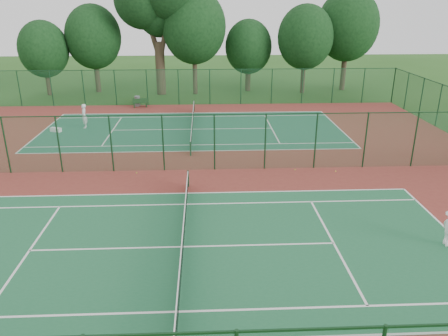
{
  "coord_description": "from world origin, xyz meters",
  "views": [
    {
      "loc": [
        0.96,
        -25.03,
        9.73
      ],
      "look_at": [
        1.93,
        -3.93,
        1.6
      ],
      "focal_mm": 35.0,
      "sensor_mm": 36.0,
      "label": 1
    }
  ],
  "objects": [
    {
      "name": "bench",
      "position": [
        -5.23,
        16.93,
        0.48
      ],
      "size": [
        1.53,
        0.81,
        0.91
      ],
      "rotation": [
        0.0,
        0.0,
        0.27
      ],
      "color": "#123416",
      "rests_on": "red_pad"
    },
    {
      "name": "trash_bin",
      "position": [
        -5.59,
        17.6,
        0.5
      ],
      "size": [
        0.65,
        0.65,
        0.98
      ],
      "primitive_type": "cylinder",
      "rotation": [
        0.0,
        0.0,
        -0.22
      ],
      "color": "slate",
      "rests_on": "red_pad"
    },
    {
      "name": "tennis_net_near",
      "position": [
        0.0,
        -9.0,
        0.54
      ],
      "size": [
        0.1,
        12.9,
        0.97
      ],
      "color": "#163C21",
      "rests_on": "ground"
    },
    {
      "name": "kit_bag",
      "position": [
        -10.79,
        8.78,
        0.18
      ],
      "size": [
        0.94,
        0.64,
        0.33
      ],
      "primitive_type": "cube",
      "rotation": [
        0.0,
        0.0,
        -0.39
      ],
      "color": "white",
      "rests_on": "red_pad"
    },
    {
      "name": "player_far",
      "position": [
        -8.76,
        9.84,
        0.99
      ],
      "size": [
        0.56,
        0.77,
        1.95
      ],
      "primitive_type": "imported",
      "rotation": [
        0.0,
        0.0,
        -1.43
      ],
      "color": "silver",
      "rests_on": "court_far"
    },
    {
      "name": "fence_north",
      "position": [
        0.0,
        18.0,
        1.76
      ],
      "size": [
        40.0,
        0.09,
        3.5
      ],
      "color": "#1A4E2D",
      "rests_on": "ground"
    },
    {
      "name": "court_near",
      "position": [
        0.0,
        -9.0,
        0.01
      ],
      "size": [
        23.77,
        10.97,
        0.01
      ],
      "primitive_type": "cube",
      "color": "#1E613A",
      "rests_on": "red_pad"
    },
    {
      "name": "ground",
      "position": [
        0.0,
        0.0,
        0.0
      ],
      "size": [
        120.0,
        120.0,
        0.0
      ],
      "primitive_type": "plane",
      "color": "#26551A",
      "rests_on": "ground"
    },
    {
      "name": "fence_divider",
      "position": [
        0.0,
        0.0,
        1.76
      ],
      "size": [
        40.0,
        0.09,
        3.5
      ],
      "color": "#1C552D",
      "rests_on": "ground"
    },
    {
      "name": "stray_ball_a",
      "position": [
        6.46,
        -0.37,
        0.05
      ],
      "size": [
        0.07,
        0.07,
        0.07
      ],
      "primitive_type": "sphere",
      "color": "gold",
      "rests_on": "red_pad"
    },
    {
      "name": "evergreen_row",
      "position": [
        0.5,
        24.25,
        0.0
      ],
      "size": [
        39.0,
        5.0,
        12.0
      ],
      "primitive_type": null,
      "color": "black",
      "rests_on": "ground"
    },
    {
      "name": "stray_ball_b",
      "position": [
        8.86,
        -0.76,
        0.05
      ],
      "size": [
        0.07,
        0.07,
        0.07
      ],
      "primitive_type": "sphere",
      "color": "yellow",
      "rests_on": "red_pad"
    },
    {
      "name": "court_far",
      "position": [
        0.0,
        9.0,
        0.01
      ],
      "size": [
        23.77,
        10.97,
        0.01
      ],
      "primitive_type": "cube",
      "color": "#1D5D40",
      "rests_on": "red_pad"
    },
    {
      "name": "tennis_net_far",
      "position": [
        0.0,
        9.0,
        0.54
      ],
      "size": [
        0.1,
        12.9,
        0.97
      ],
      "color": "#143921",
      "rests_on": "ground"
    },
    {
      "name": "red_pad",
      "position": [
        0.0,
        0.0,
        0.01
      ],
      "size": [
        40.0,
        36.0,
        0.01
      ],
      "primitive_type": "cube",
      "color": "maroon",
      "rests_on": "ground"
    },
    {
      "name": "stray_ball_c",
      "position": [
        -3.17,
        -0.45,
        0.05
      ],
      "size": [
        0.07,
        0.07,
        0.07
      ],
      "primitive_type": "sphere",
      "color": "#BEDF33",
      "rests_on": "red_pad"
    }
  ]
}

